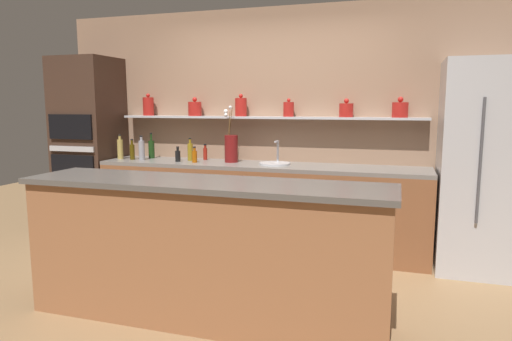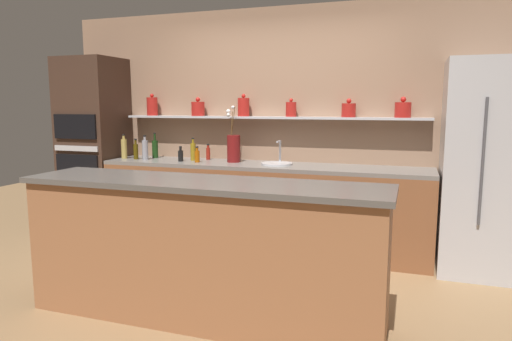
{
  "view_description": "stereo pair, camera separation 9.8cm",
  "coord_description": "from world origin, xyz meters",
  "px_view_note": "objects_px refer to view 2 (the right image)",
  "views": [
    {
      "loc": [
        1.29,
        -3.38,
        1.55
      ],
      "look_at": [
        0.11,
        0.37,
        0.98
      ],
      "focal_mm": 32.0,
      "sensor_mm": 36.0,
      "label": 1
    },
    {
      "loc": [
        1.39,
        -3.35,
        1.55
      ],
      "look_at": [
        0.11,
        0.37,
        0.98
      ],
      "focal_mm": 32.0,
      "sensor_mm": 36.0,
      "label": 2
    }
  ],
  "objects_px": {
    "sink_fixture": "(277,163)",
    "bottle_sauce_6": "(181,155)",
    "bottle_spirit_0": "(145,149)",
    "bottle_sauce_2": "(197,156)",
    "bottle_oil_3": "(193,151)",
    "bottle_oil_5": "(136,151)",
    "bottle_spirit_1": "(124,148)",
    "refrigerator": "(497,169)",
    "bottle_sauce_7": "(208,153)",
    "bottle_wine_4": "(155,149)",
    "oven_tower": "(94,146)",
    "flower_vase": "(233,147)"
  },
  "relations": [
    {
      "from": "sink_fixture",
      "to": "bottle_sauce_6",
      "type": "height_order",
      "value": "sink_fixture"
    },
    {
      "from": "bottle_spirit_0",
      "to": "bottle_sauce_6",
      "type": "height_order",
      "value": "bottle_spirit_0"
    },
    {
      "from": "bottle_sauce_2",
      "to": "bottle_oil_3",
      "type": "distance_m",
      "value": 0.19
    },
    {
      "from": "bottle_oil_5",
      "to": "bottle_sauce_6",
      "type": "xyz_separation_m",
      "value": [
        0.59,
        -0.01,
        -0.03
      ]
    },
    {
      "from": "bottle_spirit_1",
      "to": "bottle_sauce_2",
      "type": "xyz_separation_m",
      "value": [
        0.97,
        -0.05,
        -0.05
      ]
    },
    {
      "from": "refrigerator",
      "to": "bottle_spirit_0",
      "type": "xyz_separation_m",
      "value": [
        -3.64,
        -0.01,
        0.06
      ]
    },
    {
      "from": "bottle_spirit_0",
      "to": "bottle_sauce_7",
      "type": "relative_size",
      "value": 1.54
    },
    {
      "from": "bottle_sauce_2",
      "to": "bottle_wine_4",
      "type": "xyz_separation_m",
      "value": [
        -0.66,
        0.23,
        0.04
      ]
    },
    {
      "from": "bottle_spirit_1",
      "to": "sink_fixture",
      "type": "bearing_deg",
      "value": 1.53
    },
    {
      "from": "bottle_spirit_0",
      "to": "oven_tower",
      "type": "bearing_deg",
      "value": 176.04
    },
    {
      "from": "flower_vase",
      "to": "bottle_wine_4",
      "type": "xyz_separation_m",
      "value": [
        -1.03,
        0.07,
        -0.05
      ]
    },
    {
      "from": "bottle_sauce_2",
      "to": "bottle_sauce_7",
      "type": "bearing_deg",
      "value": 88.08
    },
    {
      "from": "sink_fixture",
      "to": "bottle_oil_5",
      "type": "bearing_deg",
      "value": -177.59
    },
    {
      "from": "flower_vase",
      "to": "bottle_spirit_0",
      "type": "distance_m",
      "value": 1.06
    },
    {
      "from": "bottle_oil_3",
      "to": "bottle_wine_4",
      "type": "distance_m",
      "value": 0.55
    },
    {
      "from": "oven_tower",
      "to": "bottle_oil_3",
      "type": "relative_size",
      "value": 8.16
    },
    {
      "from": "refrigerator",
      "to": "sink_fixture",
      "type": "xyz_separation_m",
      "value": [
        -2.08,
        0.05,
        -0.03
      ]
    },
    {
      "from": "flower_vase",
      "to": "bottle_sauce_7",
      "type": "height_order",
      "value": "flower_vase"
    },
    {
      "from": "bottle_oil_3",
      "to": "bottle_sauce_6",
      "type": "height_order",
      "value": "bottle_oil_3"
    },
    {
      "from": "sink_fixture",
      "to": "bottle_sauce_7",
      "type": "bearing_deg",
      "value": 169.25
    },
    {
      "from": "bottle_sauce_2",
      "to": "bottle_wine_4",
      "type": "height_order",
      "value": "bottle_wine_4"
    },
    {
      "from": "oven_tower",
      "to": "flower_vase",
      "type": "height_order",
      "value": "oven_tower"
    },
    {
      "from": "flower_vase",
      "to": "sink_fixture",
      "type": "distance_m",
      "value": 0.54
    },
    {
      "from": "bottle_sauce_6",
      "to": "bottle_sauce_7",
      "type": "distance_m",
      "value": 0.33
    },
    {
      "from": "flower_vase",
      "to": "bottle_oil_3",
      "type": "height_order",
      "value": "flower_vase"
    },
    {
      "from": "bottle_wine_4",
      "to": "bottle_sauce_6",
      "type": "distance_m",
      "value": 0.5
    },
    {
      "from": "bottle_spirit_1",
      "to": "bottle_sauce_2",
      "type": "bearing_deg",
      "value": -3.1
    },
    {
      "from": "bottle_spirit_1",
      "to": "bottle_sauce_2",
      "type": "relative_size",
      "value": 1.62
    },
    {
      "from": "flower_vase",
      "to": "bottle_wine_4",
      "type": "distance_m",
      "value": 1.04
    },
    {
      "from": "refrigerator",
      "to": "bottle_sauce_6",
      "type": "relative_size",
      "value": 11.55
    },
    {
      "from": "oven_tower",
      "to": "bottle_sauce_2",
      "type": "distance_m",
      "value": 1.43
    },
    {
      "from": "bottle_oil_5",
      "to": "bottle_sauce_6",
      "type": "relative_size",
      "value": 1.41
    },
    {
      "from": "bottle_wine_4",
      "to": "bottle_sauce_6",
      "type": "relative_size",
      "value": 1.77
    },
    {
      "from": "sink_fixture",
      "to": "bottle_sauce_7",
      "type": "height_order",
      "value": "sink_fixture"
    },
    {
      "from": "bottle_spirit_0",
      "to": "bottle_wine_4",
      "type": "relative_size",
      "value": 0.93
    },
    {
      "from": "bottle_wine_4",
      "to": "bottle_sauce_7",
      "type": "xyz_separation_m",
      "value": [
        0.67,
        0.04,
        -0.03
      ]
    },
    {
      "from": "sink_fixture",
      "to": "bottle_oil_5",
      "type": "xyz_separation_m",
      "value": [
        -1.68,
        -0.07,
        0.08
      ]
    },
    {
      "from": "refrigerator",
      "to": "sink_fixture",
      "type": "height_order",
      "value": "refrigerator"
    },
    {
      "from": "bottle_oil_5",
      "to": "flower_vase",
      "type": "bearing_deg",
      "value": 5.91
    },
    {
      "from": "oven_tower",
      "to": "bottle_wine_4",
      "type": "height_order",
      "value": "oven_tower"
    },
    {
      "from": "bottle_oil_5",
      "to": "bottle_sauce_7",
      "type": "distance_m",
      "value": 0.84
    },
    {
      "from": "bottle_oil_3",
      "to": "oven_tower",
      "type": "bearing_deg",
      "value": -177.78
    },
    {
      "from": "oven_tower",
      "to": "bottle_wine_4",
      "type": "bearing_deg",
      "value": 10.1
    },
    {
      "from": "bottle_sauce_2",
      "to": "bottle_oil_5",
      "type": "distance_m",
      "value": 0.8
    },
    {
      "from": "sink_fixture",
      "to": "bottle_sauce_2",
      "type": "distance_m",
      "value": 0.89
    },
    {
      "from": "refrigerator",
      "to": "bottle_sauce_7",
      "type": "height_order",
      "value": "refrigerator"
    },
    {
      "from": "bottle_sauce_7",
      "to": "bottle_oil_3",
      "type": "bearing_deg",
      "value": -135.24
    },
    {
      "from": "flower_vase",
      "to": "bottle_sauce_6",
      "type": "height_order",
      "value": "flower_vase"
    },
    {
      "from": "refrigerator",
      "to": "flower_vase",
      "type": "distance_m",
      "value": 2.6
    },
    {
      "from": "sink_fixture",
      "to": "bottle_sauce_6",
      "type": "xyz_separation_m",
      "value": [
        -1.1,
        -0.08,
        0.05
      ]
    }
  ]
}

